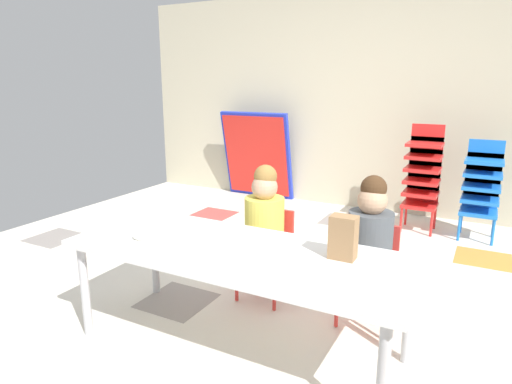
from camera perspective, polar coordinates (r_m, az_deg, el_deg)
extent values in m
cube|color=silver|center=(3.27, 1.36, -12.40)|extent=(5.73, 4.89, 0.02)
cube|color=gray|center=(4.65, -24.33, -5.35)|extent=(0.43, 0.43, 0.00)
cube|color=#B24C47|center=(4.99, -5.49, -2.85)|extent=(0.43, 0.43, 0.00)
cube|color=gray|center=(4.83, 11.08, -3.64)|extent=(0.43, 0.43, 0.00)
cube|color=orange|center=(4.22, 27.06, -7.59)|extent=(0.43, 0.43, 0.00)
cube|color=silver|center=(3.50, 11.50, -10.65)|extent=(0.43, 0.43, 0.00)
cube|color=gray|center=(3.14, -10.05, -13.53)|extent=(0.43, 0.43, 0.00)
cube|color=beige|center=(5.24, 13.86, 11.09)|extent=(5.73, 0.10, 2.42)
cube|color=white|center=(2.38, -2.35, -7.64)|extent=(1.85, 0.72, 0.04)
cylinder|color=#B2B2B7|center=(2.80, -21.05, -11.70)|extent=(0.05, 0.05, 0.55)
cylinder|color=#B2B2B7|center=(2.00, 15.89, -22.32)|extent=(0.05, 0.05, 0.55)
cylinder|color=#B2B2B7|center=(3.18, -12.85, -7.94)|extent=(0.05, 0.05, 0.55)
cylinder|color=#B2B2B7|center=(2.51, 19.01, -14.60)|extent=(0.05, 0.05, 0.55)
cube|color=red|center=(3.01, 1.06, -8.31)|extent=(0.32, 0.30, 0.03)
cube|color=red|center=(3.08, 2.35, -4.79)|extent=(0.29, 0.02, 0.30)
cylinder|color=#D8C64C|center=(2.93, 1.08, -4.33)|extent=(0.30, 0.30, 0.38)
sphere|color=tan|center=(2.86, 1.10, 0.61)|extent=(0.17, 0.17, 0.17)
sphere|color=olive|center=(2.86, 1.22, 2.03)|extent=(0.15, 0.15, 0.15)
cylinder|color=red|center=(3.03, -2.50, -11.27)|extent=(0.02, 0.02, 0.28)
cylinder|color=red|center=(2.91, 2.36, -12.39)|extent=(0.02, 0.02, 0.28)
cylinder|color=red|center=(3.24, -0.12, -9.55)|extent=(0.02, 0.02, 0.28)
cylinder|color=red|center=(3.12, 4.48, -10.49)|extent=(0.02, 0.02, 0.28)
cube|color=red|center=(2.79, 14.07, -10.62)|extent=(0.32, 0.30, 0.03)
cube|color=red|center=(2.87, 15.00, -6.74)|extent=(0.29, 0.02, 0.30)
cylinder|color=#4C5156|center=(2.71, 14.35, -6.38)|extent=(0.32, 0.32, 0.38)
sphere|color=tan|center=(2.63, 14.69, -1.06)|extent=(0.17, 0.17, 0.17)
sphere|color=#472D19|center=(2.63, 14.84, 0.48)|extent=(0.15, 0.15, 0.15)
cylinder|color=red|center=(2.78, 10.31, -14.00)|extent=(0.02, 0.02, 0.28)
cylinder|color=red|center=(2.72, 16.12, -15.00)|extent=(0.02, 0.02, 0.28)
cylinder|color=red|center=(3.00, 11.89, -11.85)|extent=(0.02, 0.02, 0.28)
cylinder|color=red|center=(2.95, 17.24, -12.71)|extent=(0.02, 0.02, 0.28)
cube|color=red|center=(4.66, 20.19, -1.59)|extent=(0.32, 0.30, 0.03)
cube|color=red|center=(4.77, 20.53, -0.14)|extent=(0.30, 0.02, 0.18)
cube|color=red|center=(4.63, 20.31, -0.16)|extent=(0.32, 0.30, 0.03)
cube|color=red|center=(4.75, 20.65, 1.26)|extent=(0.30, 0.02, 0.18)
cube|color=red|center=(4.60, 20.44, 1.29)|extent=(0.32, 0.30, 0.03)
cube|color=red|center=(4.72, 20.78, 2.68)|extent=(0.30, 0.02, 0.18)
cube|color=red|center=(4.58, 20.57, 2.76)|extent=(0.32, 0.30, 0.03)
cube|color=red|center=(4.70, 20.90, 4.12)|extent=(0.30, 0.02, 0.18)
cube|color=red|center=(4.56, 20.70, 4.23)|extent=(0.32, 0.30, 0.03)
cube|color=red|center=(4.69, 21.03, 5.56)|extent=(0.30, 0.02, 0.18)
cube|color=red|center=(4.54, 20.83, 5.72)|extent=(0.32, 0.30, 0.03)
cube|color=red|center=(4.67, 21.16, 7.01)|extent=(0.30, 0.02, 0.18)
cylinder|color=red|center=(4.59, 18.09, -3.33)|extent=(0.02, 0.02, 0.26)
cylinder|color=red|center=(4.55, 21.55, -3.76)|extent=(0.02, 0.02, 0.26)
cylinder|color=red|center=(4.84, 18.65, -2.51)|extent=(0.02, 0.02, 0.26)
cylinder|color=red|center=(4.80, 21.94, -2.91)|extent=(0.02, 0.02, 0.26)
cube|color=blue|center=(4.62, 26.57, -2.34)|extent=(0.32, 0.30, 0.03)
cube|color=blue|center=(4.74, 26.76, -0.86)|extent=(0.30, 0.02, 0.18)
cube|color=blue|center=(4.59, 26.73, -0.90)|extent=(0.32, 0.30, 0.03)
cube|color=blue|center=(4.71, 26.91, 0.55)|extent=(0.30, 0.02, 0.18)
cube|color=blue|center=(4.57, 26.90, 0.56)|extent=(0.32, 0.30, 0.03)
cube|color=blue|center=(4.69, 27.08, 1.97)|extent=(0.30, 0.02, 0.18)
cube|color=blue|center=(4.55, 27.06, 2.03)|extent=(0.32, 0.30, 0.03)
cube|color=blue|center=(4.67, 27.24, 3.41)|extent=(0.30, 0.02, 0.18)
cube|color=blue|center=(4.52, 27.23, 3.51)|extent=(0.32, 0.30, 0.03)
cube|color=blue|center=(4.65, 27.40, 4.86)|extent=(0.30, 0.02, 0.18)
cylinder|color=blue|center=(4.54, 24.57, -4.13)|extent=(0.02, 0.02, 0.26)
cylinder|color=blue|center=(4.53, 28.09, -4.53)|extent=(0.02, 0.02, 0.26)
cylinder|color=blue|center=(4.79, 24.80, -3.24)|extent=(0.02, 0.02, 0.26)
cylinder|color=blue|center=(4.78, 28.13, -3.63)|extent=(0.02, 0.02, 0.26)
cube|color=#1E33BF|center=(5.59, 0.14, 4.70)|extent=(0.90, 0.28, 1.09)
cube|color=red|center=(5.56, -0.03, 4.65)|extent=(0.83, 0.23, 0.99)
cube|color=#9E754C|center=(2.25, 11.11, -5.72)|extent=(0.13, 0.09, 0.22)
cylinder|color=white|center=(2.58, -14.23, -5.81)|extent=(0.18, 0.18, 0.01)
torus|color=white|center=(2.57, -14.26, -5.37)|extent=(0.11, 0.11, 0.03)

